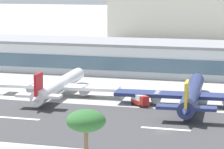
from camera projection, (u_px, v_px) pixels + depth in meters
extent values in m
plane|color=#9E9E99|center=(164.00, 131.00, 128.82)|extent=(1400.00, 1400.00, 0.00)
cube|color=#38383A|center=(165.00, 129.00, 130.62)|extent=(800.00, 40.02, 0.08)
cube|color=white|center=(18.00, 118.00, 140.85)|extent=(12.00, 1.20, 0.01)
cube|color=white|center=(166.00, 129.00, 130.58)|extent=(12.00, 1.20, 0.01)
cube|color=silver|center=(155.00, 59.00, 211.11)|extent=(167.30, 27.60, 11.07)
cube|color=#476075|center=(147.00, 65.00, 197.97)|extent=(162.28, 0.30, 4.98)
cube|color=gray|center=(155.00, 43.00, 210.11)|extent=(168.97, 27.87, 1.00)
cube|color=beige|center=(211.00, 5.00, 331.39)|extent=(123.76, 25.16, 41.99)
cylinder|color=white|center=(60.00, 85.00, 169.86)|extent=(6.73, 42.16, 4.20)
sphere|color=white|center=(78.00, 74.00, 190.09)|extent=(3.99, 3.99, 3.99)
cone|color=white|center=(37.00, 98.00, 149.63)|extent=(4.23, 7.77, 3.78)
cube|color=white|center=(59.00, 86.00, 169.12)|extent=(37.93, 8.56, 0.92)
cylinder|color=gray|center=(86.00, 90.00, 167.48)|extent=(3.08, 6.03, 2.73)
cylinder|color=gray|center=(33.00, 88.00, 171.01)|extent=(3.08, 6.03, 2.73)
cube|color=white|center=(39.00, 96.00, 151.18)|extent=(12.98, 4.23, 0.74)
cube|color=red|center=(39.00, 85.00, 150.69)|extent=(1.01, 5.70, 6.72)
cylinder|color=black|center=(58.00, 94.00, 168.28)|extent=(0.76, 0.76, 1.15)
cylinder|color=navy|center=(192.00, 93.00, 155.49)|extent=(7.00, 44.40, 4.42)
sphere|color=navy|center=(197.00, 80.00, 176.79)|extent=(4.20, 4.20, 4.20)
cone|color=navy|center=(186.00, 111.00, 134.19)|extent=(4.44, 8.18, 3.98)
cube|color=navy|center=(192.00, 96.00, 154.71)|extent=(44.27, 9.19, 0.97)
cylinder|color=gray|center=(157.00, 97.00, 156.92)|extent=(3.23, 6.35, 2.87)
cube|color=navy|center=(186.00, 108.00, 135.82)|extent=(15.13, 4.51, 0.78)
cube|color=gold|center=(187.00, 96.00, 135.31)|extent=(1.05, 6.00, 7.08)
cylinder|color=black|center=(191.00, 105.00, 153.83)|extent=(0.80, 0.80, 1.22)
cube|color=#B2231E|center=(140.00, 102.00, 155.10)|extent=(5.98, 5.89, 1.20)
cube|color=silver|center=(139.00, 97.00, 155.48)|extent=(4.71, 4.66, 1.60)
cube|color=#B2231E|center=(144.00, 99.00, 153.03)|extent=(2.74, 2.76, 1.50)
cylinder|color=black|center=(141.00, 106.00, 152.81)|extent=(0.84, 0.83, 0.90)
cylinder|color=black|center=(148.00, 105.00, 154.01)|extent=(0.84, 0.83, 0.90)
cylinder|color=black|center=(133.00, 103.00, 156.39)|extent=(0.84, 0.83, 0.90)
cylinder|color=black|center=(140.00, 102.00, 157.58)|extent=(0.84, 0.83, 0.90)
ellipsoid|color=#2D602D|center=(86.00, 121.00, 85.56)|extent=(6.25, 6.25, 3.44)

